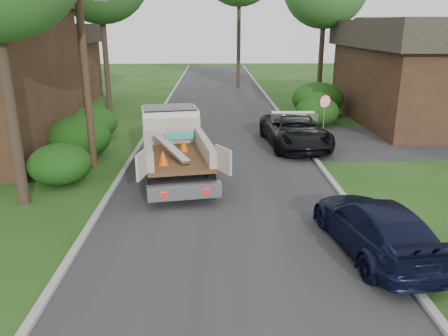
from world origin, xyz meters
The scene contains 16 objects.
ground centered at (0.00, 0.00, 0.00)m, with size 120.00×120.00×0.00m, color #1D4313.
road centered at (0.00, 10.00, 0.00)m, with size 8.00×90.00×0.02m, color #28282B.
curb_left centered at (-4.10, 10.00, 0.06)m, with size 0.20×90.00×0.12m, color #9E9E99.
curb_right centered at (4.10, 10.00, 0.06)m, with size 0.20×90.00×0.12m, color #9E9E99.
stop_sign centered at (5.20, 9.00, 1.78)m, with size 0.71×0.32×2.48m.
utility_pole centered at (-5.48, 4.98, 5.17)m, with size 2.42×1.25×10.00m.
house_left_far centered at (-13.50, 22.00, 3.05)m, with size 7.56×7.56×6.00m.
house_right centered at (13.00, 14.00, 3.16)m, with size 9.72×12.96×6.20m.
hedge_left_a centered at (-6.20, 3.00, 0.77)m, with size 2.34×2.34×1.53m, color #143F0E.
hedge_left_b centered at (-6.50, 6.50, 0.94)m, with size 2.86×2.86×1.87m, color #143F0E.
hedge_left_c centered at (-6.80, 10.00, 0.85)m, with size 2.60×2.60×1.70m, color #143F0E.
hedge_right_a centered at (5.80, 13.00, 0.85)m, with size 2.60×2.60×1.70m, color #143F0E.
hedge_right_b centered at (6.50, 16.00, 1.10)m, with size 3.38×3.38×2.21m, color #143F0E.
flatbed_truck centered at (-2.07, 4.44, 1.33)m, with size 3.75×6.80×2.44m.
black_pickup centered at (3.60, 8.17, 0.80)m, with size 2.66×5.76×1.60m, color black.
navy_suv centered at (3.80, -2.50, 0.71)m, with size 1.98×4.86×1.41m, color black.
Camera 1 is at (-0.40, -12.78, 5.67)m, focal length 35.00 mm.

